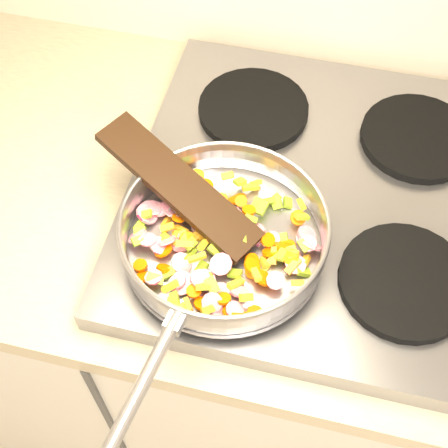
# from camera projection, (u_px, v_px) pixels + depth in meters

# --- Properties ---
(cooktop) EXTENTS (0.60, 0.60, 0.04)m
(cooktop) POSITION_uv_depth(u_px,v_px,m) (320.00, 197.00, 1.00)
(cooktop) COLOR #939399
(cooktop) RESTS_ON counter_top
(grate_fl) EXTENTS (0.19, 0.19, 0.02)m
(grate_fl) POSITION_uv_depth(u_px,v_px,m) (214.00, 242.00, 0.92)
(grate_fl) COLOR black
(grate_fl) RESTS_ON cooktop
(grate_fr) EXTENTS (0.19, 0.19, 0.02)m
(grate_fr) POSITION_uv_depth(u_px,v_px,m) (405.00, 281.00, 0.88)
(grate_fr) COLOR black
(grate_fr) RESTS_ON cooktop
(grate_bl) EXTENTS (0.19, 0.19, 0.02)m
(grate_bl) POSITION_uv_depth(u_px,v_px,m) (253.00, 109.00, 1.07)
(grate_bl) COLOR black
(grate_bl) RESTS_ON cooktop
(grate_br) EXTENTS (0.19, 0.19, 0.02)m
(grate_br) POSITION_uv_depth(u_px,v_px,m) (418.00, 138.00, 1.04)
(grate_br) COLOR black
(grate_br) RESTS_ON cooktop
(saute_pan) EXTENTS (0.34, 0.50, 0.06)m
(saute_pan) POSITION_uv_depth(u_px,v_px,m) (223.00, 234.00, 0.88)
(saute_pan) COLOR #9E9EA5
(saute_pan) RESTS_ON grate_fl
(vegetable_heap) EXTENTS (0.29, 0.26, 0.04)m
(vegetable_heap) POSITION_uv_depth(u_px,v_px,m) (219.00, 247.00, 0.88)
(vegetable_heap) COLOR yellow
(vegetable_heap) RESTS_ON saute_pan
(wooden_spatula) EXTENTS (0.28, 0.19, 0.07)m
(wooden_spatula) POSITION_uv_depth(u_px,v_px,m) (178.00, 185.00, 0.90)
(wooden_spatula) COLOR black
(wooden_spatula) RESTS_ON saute_pan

